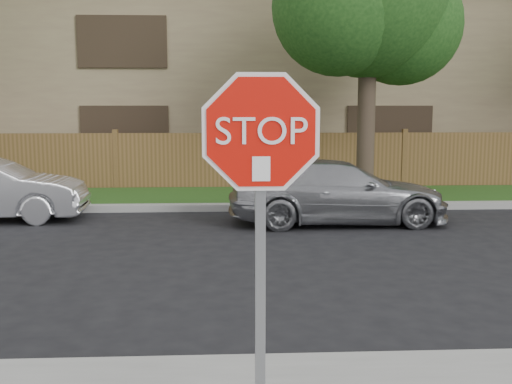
{
  "coord_description": "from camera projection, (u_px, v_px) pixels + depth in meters",
  "views": [
    {
      "loc": [
        -0.99,
        -5.12,
        2.3
      ],
      "look_at": [
        -0.78,
        -0.9,
        1.7
      ],
      "focal_mm": 42.0,
      "sensor_mm": 36.0,
      "label": 1
    }
  ],
  "objects": [
    {
      "name": "stop_sign",
      "position": [
        261.0,
        184.0,
        3.67
      ],
      "size": [
        1.01,
        0.13,
        2.55
      ],
      "color": "gray",
      "rests_on": "sidewalk_near"
    },
    {
      "name": "sedan_right",
      "position": [
        338.0,
        192.0,
        11.91
      ],
      "size": [
        4.38,
        1.84,
        1.26
      ],
      "primitive_type": "imported",
      "rotation": [
        0.0,
        0.0,
        1.59
      ],
      "color": "#9C9DA3",
      "rests_on": "ground"
    },
    {
      "name": "ground",
      "position": [
        336.0,
        363.0,
        5.43
      ],
      "size": [
        90.0,
        90.0,
        0.0
      ],
      "primitive_type": "plane",
      "color": "black",
      "rests_on": "ground"
    },
    {
      "name": "grass_strip",
      "position": [
        265.0,
        197.0,
        15.11
      ],
      "size": [
        70.0,
        3.0,
        0.12
      ],
      "primitive_type": "cube",
      "color": "#1E4714",
      "rests_on": "ground"
    },
    {
      "name": "fence",
      "position": [
        262.0,
        162.0,
        16.59
      ],
      "size": [
        70.0,
        0.12,
        1.6
      ],
      "primitive_type": "cube",
      "color": "brown",
      "rests_on": "ground"
    },
    {
      "name": "apartment_building",
      "position": [
        253.0,
        73.0,
        21.75
      ],
      "size": [
        35.2,
        9.2,
        7.2
      ],
      "color": "#8D7758",
      "rests_on": "ground"
    },
    {
      "name": "far_curb",
      "position": [
        270.0,
        207.0,
        13.48
      ],
      "size": [
        70.0,
        0.3,
        0.15
      ],
      "primitive_type": "cube",
      "color": "gray",
      "rests_on": "ground"
    }
  ]
}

